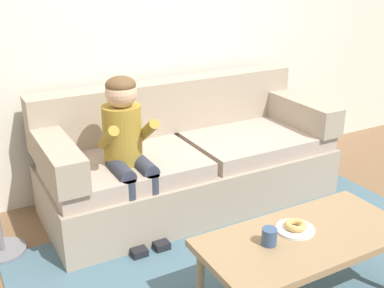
# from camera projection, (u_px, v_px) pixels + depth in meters

# --- Properties ---
(ground) EXTENTS (10.00, 10.00, 0.00)m
(ground) POSITION_uv_depth(u_px,v_px,m) (244.00, 255.00, 3.09)
(ground) COLOR brown
(wall_back) EXTENTS (8.00, 0.10, 2.80)m
(wall_back) POSITION_uv_depth(u_px,v_px,m) (149.00, 13.00, 3.71)
(wall_back) COLOR silver
(wall_back) RESTS_ON ground
(area_rug) EXTENTS (2.84, 1.98, 0.01)m
(area_rug) POSITION_uv_depth(u_px,v_px,m) (268.00, 275.00, 2.88)
(area_rug) COLOR #476675
(area_rug) RESTS_ON ground
(couch) EXTENTS (2.22, 0.90, 0.91)m
(couch) POSITION_uv_depth(u_px,v_px,m) (188.00, 161.00, 3.67)
(couch) COLOR tan
(couch) RESTS_ON ground
(coffee_table) EXTENTS (1.16, 0.55, 0.43)m
(coffee_table) POSITION_uv_depth(u_px,v_px,m) (305.00, 242.00, 2.53)
(coffee_table) COLOR #937551
(coffee_table) RESTS_ON ground
(person_child) EXTENTS (0.34, 0.58, 1.10)m
(person_child) POSITION_uv_depth(u_px,v_px,m) (127.00, 142.00, 3.13)
(person_child) COLOR olive
(person_child) RESTS_ON ground
(plate) EXTENTS (0.21, 0.21, 0.01)m
(plate) POSITION_uv_depth(u_px,v_px,m) (295.00, 229.00, 2.56)
(plate) COLOR white
(plate) RESTS_ON coffee_table
(donut) EXTENTS (0.17, 0.17, 0.04)m
(donut) POSITION_uv_depth(u_px,v_px,m) (295.00, 225.00, 2.55)
(donut) COLOR tan
(donut) RESTS_ON plate
(mug) EXTENTS (0.08, 0.08, 0.09)m
(mug) POSITION_uv_depth(u_px,v_px,m) (269.00, 237.00, 2.42)
(mug) COLOR #334C72
(mug) RESTS_ON coffee_table
(toy_controller) EXTENTS (0.23, 0.09, 0.05)m
(toy_controller) POSITION_uv_depth(u_px,v_px,m) (300.00, 232.00, 3.30)
(toy_controller) COLOR red
(toy_controller) RESTS_ON ground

